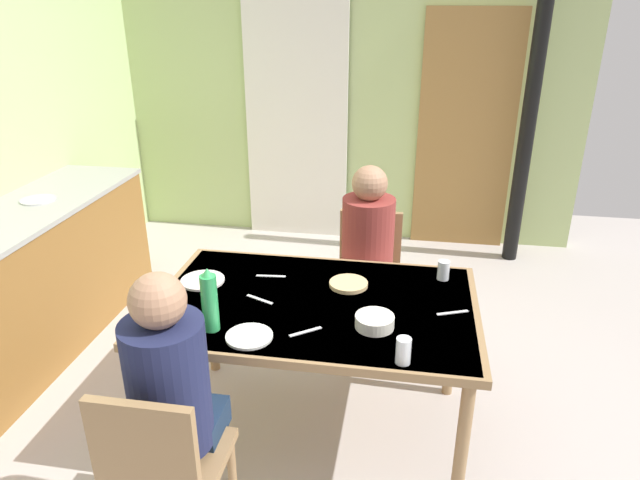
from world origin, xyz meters
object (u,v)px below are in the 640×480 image
object	(u,v)px
kitchen_counter	(20,289)
person_near_diner	(170,380)
dining_table	(315,314)
water_bottle_green_near	(210,301)
person_far_diner	(368,240)
chair_near_diner	(163,467)
chair_far_diner	(368,274)
serving_bowl_center	(375,321)

from	to	relation	value
kitchen_counter	person_near_diner	xyz separation A→B (m)	(1.46, -1.09, 0.33)
dining_table	water_bottle_green_near	size ratio (longest dim) A/B	5.21
dining_table	person_far_diner	distance (m)	0.73
person_far_diner	water_bottle_green_near	size ratio (longest dim) A/B	2.65
chair_near_diner	person_near_diner	distance (m)	0.31
kitchen_counter	water_bottle_green_near	world-z (taller)	water_bottle_green_near
person_near_diner	water_bottle_green_near	distance (m)	0.41
kitchen_counter	person_near_diner	bearing A→B (deg)	-36.86
kitchen_counter	water_bottle_green_near	bearing A→B (deg)	-25.30
dining_table	chair_near_diner	xyz separation A→B (m)	(-0.42, -0.84, -0.19)
person_near_diner	water_bottle_green_near	size ratio (longest dim) A/B	2.65
dining_table	water_bottle_green_near	distance (m)	0.54
chair_far_diner	serving_bowl_center	world-z (taller)	chair_far_diner
dining_table	serving_bowl_center	size ratio (longest dim) A/B	8.89
kitchen_counter	chair_far_diner	distance (m)	2.11
kitchen_counter	chair_far_diner	bearing A→B (deg)	12.25
chair_near_diner	serving_bowl_center	size ratio (longest dim) A/B	5.12
person_near_diner	chair_near_diner	bearing A→B (deg)	-90.00
person_far_diner	serving_bowl_center	world-z (taller)	person_far_diner
person_far_diner	kitchen_counter	bearing A→B (deg)	8.58
kitchen_counter	dining_table	xyz separation A→B (m)	(1.87, -0.39, 0.24)
chair_far_diner	serving_bowl_center	bearing A→B (deg)	96.14
serving_bowl_center	kitchen_counter	bearing A→B (deg)	165.32
water_bottle_green_near	chair_near_diner	bearing A→B (deg)	-92.30
kitchen_counter	chair_near_diner	xyz separation A→B (m)	(1.46, -1.23, 0.05)
chair_far_diner	person_near_diner	bearing A→B (deg)	68.76
kitchen_counter	person_far_diner	xyz separation A→B (m)	(2.06, 0.31, 0.33)
chair_near_diner	person_far_diner	bearing A→B (deg)	68.76
chair_far_diner	chair_near_diner	bearing A→B (deg)	70.35
chair_far_diner	person_far_diner	world-z (taller)	person_far_diner
dining_table	person_far_diner	xyz separation A→B (m)	(0.18, 0.70, 0.09)
person_far_diner	water_bottle_green_near	xyz separation A→B (m)	(-0.58, -1.01, 0.11)
kitchen_counter	person_far_diner	distance (m)	2.11
dining_table	person_far_diner	size ratio (longest dim) A/B	1.96
dining_table	chair_near_diner	world-z (taller)	chair_near_diner
dining_table	person_near_diner	world-z (taller)	person_near_diner
dining_table	chair_near_diner	size ratio (longest dim) A/B	1.74
chair_far_diner	water_bottle_green_near	size ratio (longest dim) A/B	3.00
dining_table	serving_bowl_center	xyz separation A→B (m)	(0.29, -0.18, 0.09)
serving_bowl_center	person_far_diner	bearing A→B (deg)	97.08
chair_near_diner	kitchen_counter	bearing A→B (deg)	139.86
person_near_diner	person_far_diner	distance (m)	1.53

